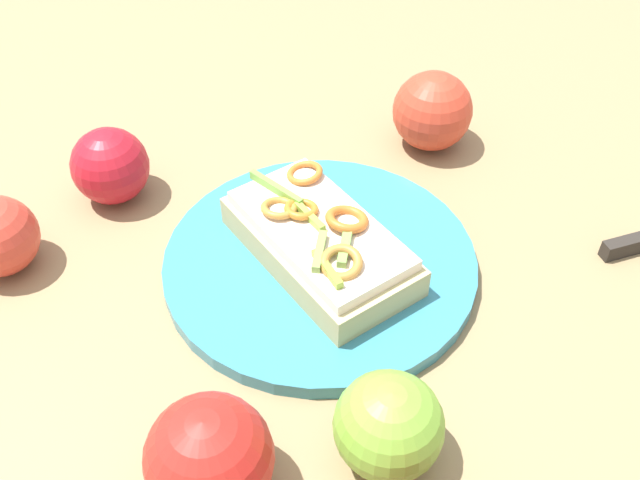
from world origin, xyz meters
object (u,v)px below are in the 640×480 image
sandwich (320,240)px  apple_4 (209,458)px  apple_0 (432,111)px  apple_3 (110,166)px  plate (320,263)px  apple_1 (389,426)px

sandwich → apple_4: apple_4 is taller
apple_0 → apple_3: apple_0 is taller
plate → apple_3: size_ratio=3.71×
sandwich → apple_4: (-0.13, -0.17, 0.01)m
sandwich → apple_0: 0.21m
apple_1 → apple_4: apple_4 is taller
apple_0 → apple_4: (-0.30, -0.30, 0.00)m
sandwich → apple_0: (0.17, 0.13, 0.01)m
apple_0 → apple_4: apple_4 is taller
sandwich → apple_3: 0.22m
sandwich → apple_1: apple_1 is taller
apple_0 → plate: bearing=-141.3°
apple_3 → apple_4: apple_4 is taller
sandwich → apple_0: size_ratio=2.39×
apple_1 → apple_4: 0.12m
sandwich → apple_1: bearing=158.6°
plate → apple_3: 0.22m
apple_3 → apple_4: 0.33m
plate → sandwich: size_ratio=1.39×
apple_3 → apple_0: bearing=-4.0°
apple_0 → sandwich: bearing=-141.3°
apple_1 → apple_3: apple_1 is taller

